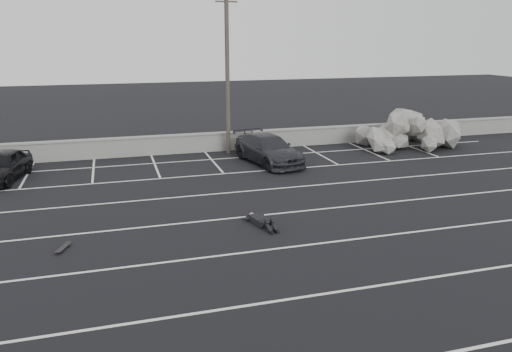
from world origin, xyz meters
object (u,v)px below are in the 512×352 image
object	(u,v)px
car_left	(2,166)
riprap_pile	(410,135)
person	(258,217)
skateboard	(63,248)
car_right	(268,149)
utility_pole	(227,74)
trash_bin	(379,137)

from	to	relation	value
car_left	riprap_pile	world-z (taller)	riprap_pile
person	skateboard	xyz separation A→B (m)	(-6.40, -0.52, -0.16)
car_left	car_right	world-z (taller)	car_right
utility_pole	trash_bin	bearing A→B (deg)	-2.11
trash_bin	riprap_pile	size ratio (longest dim) A/B	0.14
car_left	person	distance (m)	12.79
utility_pole	person	bearing A→B (deg)	-97.99
person	car_left	bearing A→B (deg)	126.62
skateboard	car_right	bearing A→B (deg)	65.05
car_left	skateboard	size ratio (longest dim) A/B	5.79
utility_pole	person	distance (m)	11.77
car_right	utility_pole	world-z (taller)	utility_pole
utility_pole	skateboard	world-z (taller)	utility_pole
car_left	riprap_pile	distance (m)	21.91
person	riprap_pile	bearing A→B (deg)	26.23
riprap_pile	person	distance (m)	15.65
car_right	car_left	bearing A→B (deg)	167.08
person	skateboard	distance (m)	6.43
utility_pole	skateboard	distance (m)	14.56
trash_bin	person	distance (m)	15.11
skateboard	utility_pole	bearing A→B (deg)	77.54
trash_bin	riprap_pile	world-z (taller)	riprap_pile
trash_bin	skateboard	size ratio (longest dim) A/B	1.39
car_right	riprap_pile	xyz separation A→B (m)	(9.30, 1.49, -0.03)
skateboard	trash_bin	bearing A→B (deg)	55.10
car_right	trash_bin	xyz separation A→B (m)	(7.81, 2.40, -0.23)
car_right	riprap_pile	size ratio (longest dim) A/B	0.72
riprap_pile	car_left	bearing A→B (deg)	-176.88
skateboard	person	bearing A→B (deg)	26.93
car_left	car_right	xyz separation A→B (m)	(12.57, -0.30, 0.03)
car_right	trash_bin	bearing A→B (deg)	5.51
car_right	skateboard	xyz separation A→B (m)	(-9.40, -8.69, -0.66)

